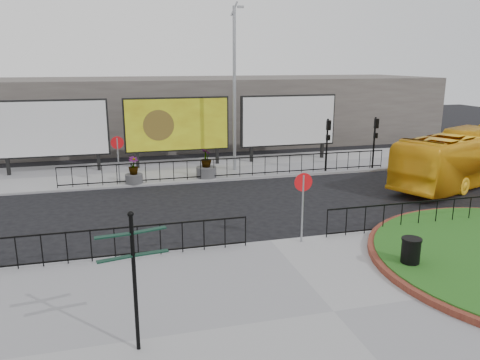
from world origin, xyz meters
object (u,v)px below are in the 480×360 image
object	(u,v)px
bus	(463,157)
lamp_post	(235,87)
billboard_mid	(177,125)
planter_a	(134,173)
litter_bin	(411,254)
planter_b	(206,167)
fingerpost_sign	(134,268)

from	to	relation	value
bus	lamp_post	bearing A→B (deg)	37.18
billboard_mid	planter_a	size ratio (longest dim) A/B	4.45
bus	planter_a	distance (m)	17.04
litter_bin	planter_b	bearing A→B (deg)	106.02
billboard_mid	litter_bin	world-z (taller)	billboard_mid
lamp_post	planter_b	size ratio (longest dim) A/B	5.83
planter_b	lamp_post	bearing A→B (deg)	34.38
fingerpost_sign	planter_b	distance (m)	15.72
planter_a	billboard_mid	bearing A→B (deg)	52.14
billboard_mid	planter_b	world-z (taller)	billboard_mid
bus	planter_a	bearing A→B (deg)	51.22
billboard_mid	planter_a	world-z (taller)	billboard_mid
billboard_mid	fingerpost_sign	size ratio (longest dim) A/B	1.95
lamp_post	planter_a	size ratio (longest dim) A/B	6.63
lamp_post	bus	xyz separation A→B (m)	(10.73, -5.72, -3.41)
billboard_mid	litter_bin	size ratio (longest dim) A/B	6.23
billboard_mid	litter_bin	distance (m)	17.11
lamp_post	fingerpost_sign	distance (m)	17.76
billboard_mid	litter_bin	bearing A→B (deg)	-73.54
fingerpost_sign	planter_b	bearing A→B (deg)	66.65
bus	planter_b	world-z (taller)	bus
billboard_mid	fingerpost_sign	distance (m)	18.63
billboard_mid	lamp_post	xyz separation A→B (m)	(3.01, -1.97, 2.23)
billboard_mid	fingerpost_sign	world-z (taller)	billboard_mid
planter_a	bus	bearing A→B (deg)	-14.00
lamp_post	litter_bin	size ratio (longest dim) A/B	9.28
litter_bin	planter_a	size ratio (longest dim) A/B	0.71
fingerpost_sign	litter_bin	world-z (taller)	fingerpost_sign
litter_bin	planter_a	distance (m)	14.82
fingerpost_sign	litter_bin	size ratio (longest dim) A/B	3.19
planter_a	litter_bin	bearing A→B (deg)	-59.19
bus	planter_b	distance (m)	13.42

